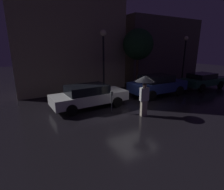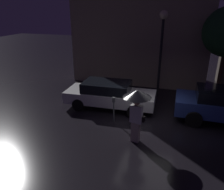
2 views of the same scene
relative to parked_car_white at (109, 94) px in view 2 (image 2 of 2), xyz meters
name	(u,v)px [view 2 (image 2 of 2)]	position (x,y,z in m)	size (l,w,h in m)	color
ground_plane	(148,125)	(2.21, -1.39, -0.71)	(60.00, 60.00, 0.00)	black
building_facade_left	(142,5)	(0.58, 5.11, 4.29)	(8.70, 3.00, 10.00)	gray
parked_car_white	(109,94)	(0.00, 0.00, 0.00)	(4.60, 1.93, 1.35)	silver
pedestrian_with_umbrella	(137,102)	(1.92, -2.74, 0.95)	(1.03, 1.03, 2.13)	beige
parking_meter	(114,107)	(0.69, -1.51, 0.04)	(0.12, 0.10, 1.21)	#4C5154
street_lamp_near	(162,36)	(2.22, 2.46, 2.70)	(0.46, 0.46, 4.72)	black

